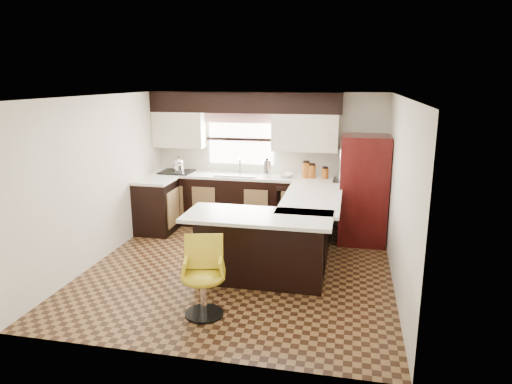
% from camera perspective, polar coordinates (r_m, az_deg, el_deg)
% --- Properties ---
extents(floor, '(4.40, 4.40, 0.00)m').
position_cam_1_polar(floor, '(6.60, -2.03, -9.45)').
color(floor, '#49301A').
rests_on(floor, ground).
extents(ceiling, '(4.40, 4.40, 0.00)m').
position_cam_1_polar(ceiling, '(6.06, -2.23, 11.85)').
color(ceiling, silver).
rests_on(ceiling, wall_back).
extents(wall_back, '(4.40, 0.00, 4.40)m').
position_cam_1_polar(wall_back, '(8.33, 1.52, 4.14)').
color(wall_back, beige).
rests_on(wall_back, floor).
extents(wall_front, '(4.40, 0.00, 4.40)m').
position_cam_1_polar(wall_front, '(4.21, -9.38, -6.03)').
color(wall_front, beige).
rests_on(wall_front, floor).
extents(wall_left, '(0.00, 4.40, 4.40)m').
position_cam_1_polar(wall_left, '(7.02, -19.01, 1.51)').
color(wall_left, beige).
rests_on(wall_left, floor).
extents(wall_right, '(0.00, 4.40, 4.40)m').
position_cam_1_polar(wall_right, '(6.08, 17.47, -0.23)').
color(wall_right, beige).
rests_on(wall_right, floor).
extents(base_cab_back, '(3.30, 0.60, 0.90)m').
position_cam_1_polar(base_cab_back, '(8.30, -1.94, -1.21)').
color(base_cab_back, black).
rests_on(base_cab_back, floor).
extents(base_cab_left, '(0.60, 0.70, 0.90)m').
position_cam_1_polar(base_cab_left, '(8.14, -12.33, -1.84)').
color(base_cab_left, black).
rests_on(base_cab_left, floor).
extents(counter_back, '(3.30, 0.60, 0.04)m').
position_cam_1_polar(counter_back, '(8.19, -1.97, 1.99)').
color(counter_back, silver).
rests_on(counter_back, base_cab_back).
extents(counter_left, '(0.60, 0.70, 0.04)m').
position_cam_1_polar(counter_left, '(8.02, -12.50, 1.41)').
color(counter_left, silver).
rests_on(counter_left, base_cab_left).
extents(soffit, '(3.40, 0.35, 0.36)m').
position_cam_1_polar(soffit, '(8.13, -1.49, 11.14)').
color(soffit, black).
rests_on(soffit, wall_back).
extents(upper_cab_left, '(0.94, 0.35, 0.64)m').
position_cam_1_polar(upper_cab_left, '(8.53, -9.54, 7.72)').
color(upper_cab_left, beige).
rests_on(upper_cab_left, wall_back).
extents(upper_cab_right, '(1.14, 0.35, 0.64)m').
position_cam_1_polar(upper_cab_right, '(7.99, 6.16, 7.41)').
color(upper_cab_right, beige).
rests_on(upper_cab_right, wall_back).
extents(window_pane, '(1.20, 0.02, 0.90)m').
position_cam_1_polar(window_pane, '(8.36, -1.88, 6.60)').
color(window_pane, white).
rests_on(window_pane, wall_back).
extents(valance, '(1.30, 0.06, 0.18)m').
position_cam_1_polar(valance, '(8.28, -1.97, 9.24)').
color(valance, '#D19B93').
rests_on(valance, wall_back).
extents(sink, '(0.75, 0.45, 0.03)m').
position_cam_1_polar(sink, '(8.17, -2.35, 2.23)').
color(sink, '#B2B2B7').
rests_on(sink, counter_back).
extents(dishwasher, '(0.58, 0.03, 0.78)m').
position_cam_1_polar(dishwasher, '(7.86, 4.67, -2.27)').
color(dishwasher, black).
rests_on(dishwasher, floor).
extents(cooktop, '(0.58, 0.50, 0.02)m').
position_cam_1_polar(cooktop, '(8.52, -9.87, 2.50)').
color(cooktop, black).
rests_on(cooktop, counter_back).
extents(peninsula_long, '(0.60, 1.95, 0.90)m').
position_cam_1_polar(peninsula_long, '(6.88, 6.52, -4.54)').
color(peninsula_long, black).
rests_on(peninsula_long, floor).
extents(peninsula_return, '(1.65, 0.60, 0.90)m').
position_cam_1_polar(peninsula_return, '(6.04, 0.62, -7.13)').
color(peninsula_return, black).
rests_on(peninsula_return, floor).
extents(counter_pen_long, '(0.84, 1.95, 0.04)m').
position_cam_1_polar(counter_pen_long, '(6.74, 7.05, -0.75)').
color(counter_pen_long, silver).
rests_on(counter_pen_long, peninsula_long).
extents(counter_pen_return, '(1.89, 0.84, 0.04)m').
position_cam_1_polar(counter_pen_return, '(5.80, 0.26, -3.07)').
color(counter_pen_return, silver).
rests_on(counter_pen_return, peninsula_return).
extents(refrigerator, '(0.75, 0.72, 1.76)m').
position_cam_1_polar(refrigerator, '(7.57, 13.30, 0.29)').
color(refrigerator, '#370909').
rests_on(refrigerator, floor).
extents(bar_chair, '(0.58, 0.58, 0.90)m').
position_cam_1_polar(bar_chair, '(5.23, -6.62, -10.66)').
color(bar_chair, gold).
rests_on(bar_chair, floor).
extents(kettle, '(0.21, 0.21, 0.28)m').
position_cam_1_polar(kettle, '(8.48, -9.64, 3.50)').
color(kettle, silver).
rests_on(kettle, cooktop).
extents(percolator, '(0.14, 0.14, 0.29)m').
position_cam_1_polar(percolator, '(8.05, 1.39, 2.99)').
color(percolator, silver).
rests_on(percolator, counter_back).
extents(mixing_bowl, '(0.33, 0.33, 0.06)m').
position_cam_1_polar(mixing_bowl, '(8.02, 3.73, 2.11)').
color(mixing_bowl, white).
rests_on(mixing_bowl, counter_back).
extents(canister_large, '(0.14, 0.14, 0.27)m').
position_cam_1_polar(canister_large, '(7.98, 6.27, 2.74)').
color(canister_large, '#9D5418').
rests_on(canister_large, counter_back).
extents(canister_med, '(0.14, 0.14, 0.23)m').
position_cam_1_polar(canister_med, '(7.98, 6.96, 2.56)').
color(canister_med, '#9D5418').
rests_on(canister_med, counter_back).
extents(canister_small, '(0.12, 0.12, 0.18)m').
position_cam_1_polar(canister_small, '(7.97, 8.61, 2.31)').
color(canister_small, '#9D5418').
rests_on(canister_small, counter_back).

